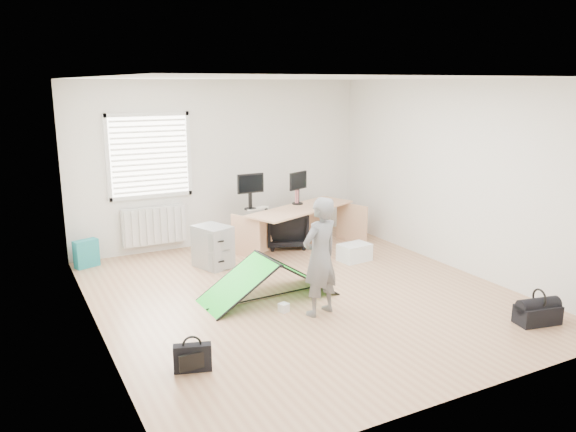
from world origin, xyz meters
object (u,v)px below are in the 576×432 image
filing_cabinet (213,247)px  kite (269,278)px  desk (301,228)px  monitor_right (298,192)px  monitor_left (250,196)px  storage_crate (354,252)px  thermos (297,197)px  person (320,257)px  duffel_bag (537,314)px  laptop_bag (193,358)px  office_chair (286,228)px

filing_cabinet → kite: 1.50m
desk → kite: desk is taller
filing_cabinet → monitor_right: 1.84m
monitor_left → kite: bearing=-108.9°
storage_crate → kite: bearing=-157.4°
thermos → monitor_right: bearing=-64.2°
person → kite: size_ratio=0.83×
filing_cabinet → duffel_bag: filing_cabinet is taller
thermos → kite: bearing=-126.8°
monitor_left → monitor_right: bearing=-0.9°
monitor_right → person: (-1.19, -2.71, -0.18)m
duffel_bag → thermos: bearing=113.5°
desk → storage_crate: (0.40, -0.94, -0.21)m
desk → monitor_left: (-0.78, 0.27, 0.55)m
duffel_bag → laptop_bag: bearing=-179.9°
desk → monitor_right: size_ratio=4.83×
thermos → duffel_bag: 4.25m
monitor_right → kite: (-1.49, -1.98, -0.62)m
storage_crate → monitor_right: bearing=105.0°
desk → kite: (-1.42, -1.70, -0.08)m
kite → duffel_bag: kite is taller
laptop_bag → monitor_left: bearing=75.9°
monitor_right → person: bearing=-137.6°
monitor_left → duffel_bag: (1.71, -4.09, -0.79)m
filing_cabinet → thermos: (1.68, 0.50, 0.49)m
office_chair → desk: bearing=146.8°
monitor_left → thermos: bearing=-0.1°
desk → filing_cabinet: (-1.60, -0.22, -0.03)m
kite → storage_crate: size_ratio=3.63×
monitor_right → duffel_bag: bearing=-102.3°
filing_cabinet → monitor_left: 1.12m
filing_cabinet → laptop_bag: (-1.25, -2.82, -0.18)m
kite → laptop_bag: 1.97m
filing_cabinet → kite: (0.19, -1.48, -0.05)m
person → duffel_bag: person is taller
kite → office_chair: bearing=54.5°
storage_crate → thermos: bearing=105.1°
office_chair → storage_crate: size_ratio=1.47×
filing_cabinet → monitor_right: size_ratio=1.49×
monitor_left → monitor_right: (0.86, 0.00, -0.01)m
desk → person: bearing=-136.0°
kite → storage_crate: (1.82, 0.76, -0.13)m
filing_cabinet → storage_crate: size_ratio=1.33×
office_chair → person: (-0.95, -2.66, 0.39)m
office_chair → monitor_left: bearing=16.9°
monitor_right → storage_crate: monitor_right is taller
monitor_right → kite: 2.55m
monitor_left → storage_crate: bearing=-46.8°
filing_cabinet → duffel_bag: 4.40m
kite → storage_crate: 1.98m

